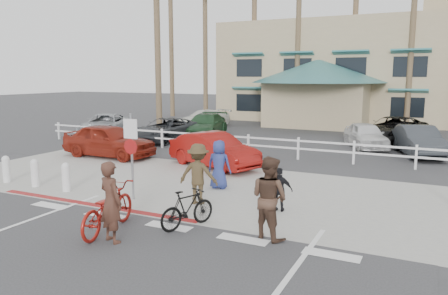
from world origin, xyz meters
The scene contains 35 objects.
ground centered at (0.00, 0.00, 0.00)m, with size 140.00×140.00×0.00m, color #333335.
bike_path centered at (0.00, -2.00, 0.00)m, with size 12.00×16.00×0.01m, color #333335.
sidewalk_plaza centered at (0.00, 4.50, 0.01)m, with size 22.00×7.00×0.01m, color gray.
cross_street centered at (0.00, 8.50, 0.00)m, with size 40.00×5.00×0.01m, color #333335.
parking_lot centered at (0.00, 18.00, 0.00)m, with size 50.00×16.00×0.01m, color #333335.
curb_red centered at (-3.00, 1.20, 0.01)m, with size 7.00×0.25×0.02m, color maroon.
rail_fence centered at (0.50, 10.50, 0.50)m, with size 29.40×0.16×1.00m, color silver, non-canonical shape.
building centered at (2.00, 31.00, 5.65)m, with size 28.00×16.00×11.30m, color tan, non-canonical shape.
sign_post centered at (-2.30, 2.20, 1.45)m, with size 0.50×0.10×2.90m, color gray, non-canonical shape.
bollard_0 centered at (-4.80, 2.00, 0.47)m, with size 0.26×0.26×0.95m, color silver, non-canonical shape.
bollard_1 centered at (-6.20, 2.00, 0.47)m, with size 0.26×0.26×0.95m, color silver, non-canonical shape.
bollard_2 centered at (-7.60, 2.00, 0.47)m, with size 0.26×0.26×0.95m, color silver, non-canonical shape.
palm_0 centered at (-16.00, 26.00, 7.50)m, with size 4.00×4.00×15.00m, color #173C17, non-canonical shape.
palm_1 centered at (-12.00, 25.00, 6.50)m, with size 4.00×4.00×13.00m, color #173C17, non-canonical shape.
palm_2 centered at (-8.00, 26.00, 8.00)m, with size 4.00×4.00×16.00m, color #173C17, non-canonical shape.
palm_3 centered at (-4.00, 25.00, 7.00)m, with size 4.00×4.00×14.00m, color #173C17, non-canonical shape.
palm_4 centered at (0.00, 26.00, 7.50)m, with size 4.00×4.00×15.00m, color #173C17, non-canonical shape.
palm_5 centered at (4.00, 25.00, 6.50)m, with size 4.00×4.00×13.00m, color #173C17, non-canonical shape.
palm_10 centered at (-10.00, 15.00, 6.00)m, with size 4.00×4.00×12.00m, color #173C17, non-canonical shape.
bike_red centered at (-1.14, -0.29, 0.58)m, with size 0.77×2.20×1.16m, color maroon.
rider_red centered at (-0.61, -0.78, 0.92)m, with size 0.67×0.44×1.85m, color #44271D.
bike_black centered at (0.44, 0.77, 0.48)m, with size 0.45×1.60×0.96m, color black.
rider_black centered at (2.47, 0.98, 0.96)m, with size 0.93×0.72×1.91m, color #473024.
pedestrian_a centered at (-0.30, 2.65, 0.89)m, with size 1.15×0.66×1.77m, color #42341E.
pedestrian_child centered at (2.06, 2.98, 0.61)m, with size 0.72×0.30×1.22m, color black.
pedestrian_b centered at (-0.54, 4.48, 0.81)m, with size 0.79×0.51×1.62m, color navy.
car_white_sedan centered at (-2.25, 7.47, 0.70)m, with size 1.48×4.24×1.40m, color maroon.
car_red_compact centered at (-7.61, 7.38, 0.76)m, with size 1.80×4.48×1.53m, color maroon.
lot_car_0 centered at (-12.51, 12.78, 0.68)m, with size 2.26×4.91×1.36m, color #999DA2.
lot_car_1 centered at (-6.85, 15.28, 0.69)m, with size 1.94×4.77×1.38m, color #1E4224.
lot_car_2 centered at (2.63, 15.13, 0.66)m, with size 1.56×3.87×1.32m, color silver.
lot_car_3 centered at (5.15, 13.92, 0.70)m, with size 1.48×4.23×1.40m, color #2F3338.
lot_car_4 centered at (-9.34, 19.67, 0.62)m, with size 1.73×4.24×1.23m, color silver.
lot_car_5 centered at (3.75, 17.50, 0.72)m, with size 2.40×5.20×1.45m, color black.
lot_car_6 centered at (-7.96, 12.62, 0.66)m, with size 2.18×4.73×1.31m, color #25282C.
Camera 1 is at (5.71, -8.10, 3.70)m, focal length 35.00 mm.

